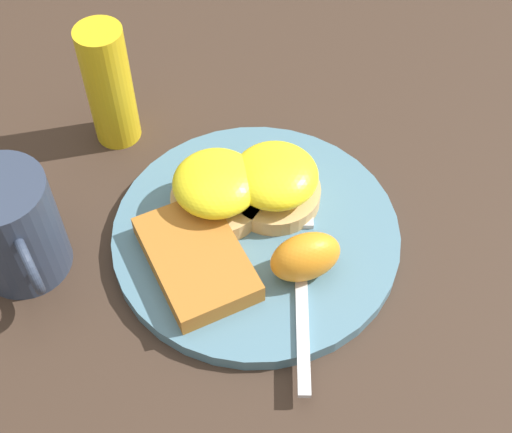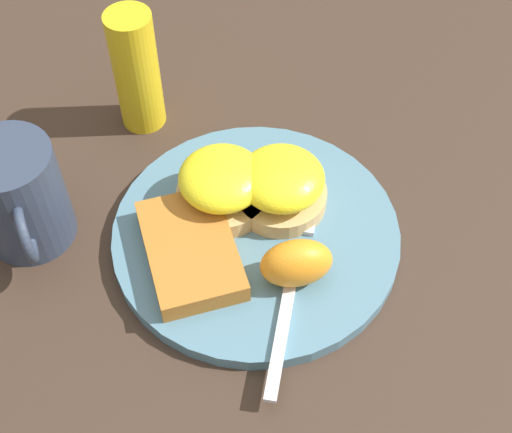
% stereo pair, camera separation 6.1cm
% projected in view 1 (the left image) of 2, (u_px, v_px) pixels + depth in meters
% --- Properties ---
extents(ground_plane, '(1.10, 1.10, 0.00)m').
position_uv_depth(ground_plane, '(256.00, 240.00, 0.64)').
color(ground_plane, '#38281E').
extents(plate, '(0.25, 0.25, 0.01)m').
position_uv_depth(plate, '(256.00, 235.00, 0.63)').
color(plate, slate).
rests_on(plate, ground_plane).
extents(sandwich_benedict_left, '(0.08, 0.08, 0.05)m').
position_uv_depth(sandwich_benedict_left, '(275.00, 182.00, 0.63)').
color(sandwich_benedict_left, tan).
rests_on(sandwich_benedict_left, plate).
extents(sandwich_benedict_right, '(0.08, 0.08, 0.05)m').
position_uv_depth(sandwich_benedict_right, '(216.00, 190.00, 0.62)').
color(sandwich_benedict_right, tan).
rests_on(sandwich_benedict_right, plate).
extents(hashbrown_patty, '(0.12, 0.08, 0.02)m').
position_uv_depth(hashbrown_patty, '(196.00, 259.00, 0.59)').
color(hashbrown_patty, '#AA6825').
rests_on(hashbrown_patty, plate).
extents(orange_wedge, '(0.05, 0.07, 0.04)m').
position_uv_depth(orange_wedge, '(305.00, 257.00, 0.58)').
color(orange_wedge, orange).
rests_on(orange_wedge, plate).
extents(fork, '(0.18, 0.11, 0.00)m').
position_uv_depth(fork, '(301.00, 269.00, 0.60)').
color(fork, silver).
rests_on(fork, plate).
extents(cup, '(0.11, 0.08, 0.10)m').
position_uv_depth(cup, '(13.00, 228.00, 0.58)').
color(cup, '#2D384C').
rests_on(cup, ground_plane).
extents(condiment_bottle, '(0.04, 0.04, 0.13)m').
position_uv_depth(condiment_bottle, '(109.00, 86.00, 0.66)').
color(condiment_bottle, gold).
rests_on(condiment_bottle, ground_plane).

